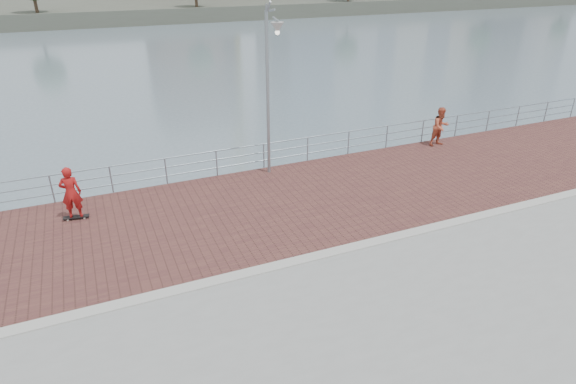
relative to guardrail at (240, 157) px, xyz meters
name	(u,v)px	position (x,y,z in m)	size (l,w,h in m)	color
water	(313,310)	(0.00, -7.00, -2.69)	(400.00, 400.00, 0.00)	slate
brick_lane	(271,206)	(0.00, -3.40, -0.68)	(40.00, 6.80, 0.02)	brown
curb	(314,257)	(0.00, -7.00, -0.66)	(40.00, 0.40, 0.06)	#B7B5AD
guardrail	(240,157)	(0.00, 0.00, 0.00)	(39.06, 0.06, 1.13)	#8C9EA8
street_lamp	(272,64)	(1.07, -0.97, 3.89)	(0.47, 1.37, 6.44)	gray
skateboard	(76,217)	(-6.50, -1.65, -0.60)	(0.86, 0.33, 0.10)	black
skateboarder	(71,193)	(-6.50, -1.65, 0.34)	(0.67, 0.44, 1.85)	#B31817
bystander	(441,127)	(9.70, -0.70, 0.25)	(0.90, 0.70, 1.84)	#C7573A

